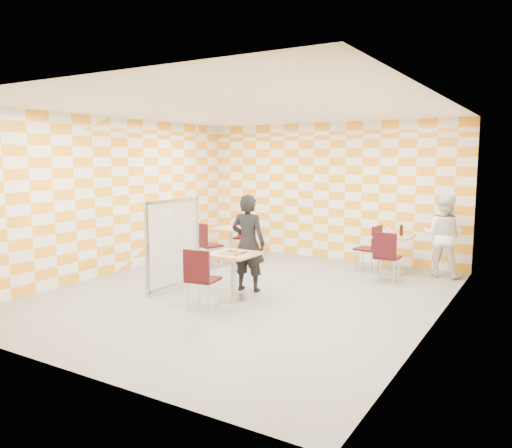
# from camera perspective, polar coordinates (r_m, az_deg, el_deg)

# --- Properties ---
(room_shell) EXTENTS (7.00, 7.00, 7.00)m
(room_shell) POSITION_cam_1_polar(r_m,az_deg,el_deg) (8.52, 0.61, 2.64)
(room_shell) COLOR gray
(room_shell) RESTS_ON ground
(main_table) EXTENTS (0.70, 0.70, 0.75)m
(main_table) POSITION_cam_1_polar(r_m,az_deg,el_deg) (7.89, -2.62, -5.04)
(main_table) COLOR tan
(main_table) RESTS_ON ground
(second_table) EXTENTS (0.70, 0.70, 0.75)m
(second_table) POSITION_cam_1_polar(r_m,az_deg,el_deg) (10.03, 15.39, -2.61)
(second_table) COLOR tan
(second_table) RESTS_ON ground
(empty_table) EXTENTS (0.70, 0.70, 0.75)m
(empty_table) POSITION_cam_1_polar(r_m,az_deg,el_deg) (10.73, -2.89, -1.69)
(empty_table) COLOR tan
(empty_table) RESTS_ON ground
(chair_main_front) EXTENTS (0.48, 0.48, 0.92)m
(chair_main_front) POSITION_cam_1_polar(r_m,az_deg,el_deg) (7.33, -6.40, -5.78)
(chair_main_front) COLOR #340A0F
(chair_main_front) RESTS_ON ground
(chair_second_front) EXTENTS (0.42, 0.43, 0.92)m
(chair_second_front) POSITION_cam_1_polar(r_m,az_deg,el_deg) (9.23, 14.65, -3.22)
(chair_second_front) COLOR #340A0F
(chair_second_front) RESTS_ON ground
(chair_second_side) EXTENTS (0.48, 0.47, 0.92)m
(chair_second_side) POSITION_cam_1_polar(r_m,az_deg,el_deg) (10.03, 13.07, -2.32)
(chair_second_side) COLOR #340A0F
(chair_second_side) RESTS_ON ground
(chair_empty_near) EXTENTS (0.53, 0.54, 0.92)m
(chair_empty_near) POSITION_cam_1_polar(r_m,az_deg,el_deg) (10.19, -5.79, -2.01)
(chair_empty_near) COLOR #340A0F
(chair_empty_near) RESTS_ON ground
(chair_empty_far) EXTENTS (0.51, 0.52, 0.92)m
(chair_empty_far) POSITION_cam_1_polar(r_m,az_deg,el_deg) (11.32, -1.23, -1.02)
(chair_empty_far) COLOR #340A0F
(chair_empty_far) RESTS_ON ground
(partition) EXTENTS (0.08, 1.38, 1.55)m
(partition) POSITION_cam_1_polar(r_m,az_deg,el_deg) (8.60, -9.39, -2.18)
(partition) COLOR white
(partition) RESTS_ON ground
(man_dark) EXTENTS (0.64, 0.47, 1.64)m
(man_dark) POSITION_cam_1_polar(r_m,az_deg,el_deg) (8.35, -0.91, -2.18)
(man_dark) COLOR black
(man_dark) RESTS_ON ground
(man_white) EXTENTS (0.82, 0.68, 1.56)m
(man_white) POSITION_cam_1_polar(r_m,az_deg,el_deg) (10.01, 20.65, -1.26)
(man_white) COLOR white
(man_white) RESTS_ON ground
(pizza_on_foil) EXTENTS (0.40, 0.40, 0.04)m
(pizza_on_foil) POSITION_cam_1_polar(r_m,az_deg,el_deg) (7.83, -2.69, -3.21)
(pizza_on_foil) COLOR silver
(pizza_on_foil) RESTS_ON main_table
(sport_bottle) EXTENTS (0.06, 0.06, 0.20)m
(sport_bottle) POSITION_cam_1_polar(r_m,az_deg,el_deg) (10.12, 14.86, -0.61)
(sport_bottle) COLOR white
(sport_bottle) RESTS_ON second_table
(soda_bottle) EXTENTS (0.07, 0.07, 0.23)m
(soda_bottle) POSITION_cam_1_polar(r_m,az_deg,el_deg) (9.96, 16.27, -0.70)
(soda_bottle) COLOR black
(soda_bottle) RESTS_ON second_table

